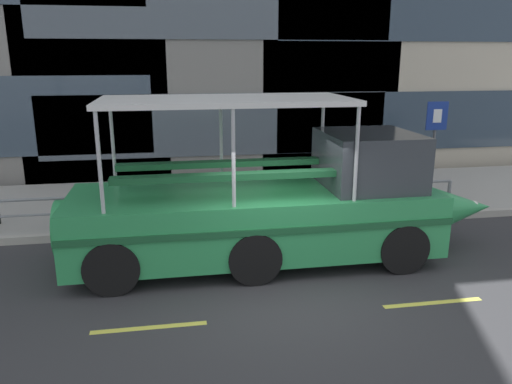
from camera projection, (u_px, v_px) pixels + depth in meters
ground_plane at (283, 286)px, 9.22m from camera, size 120.00×120.00×0.00m
sidewalk at (241, 199)px, 14.52m from camera, size 32.00×4.80×0.18m
curb_edge at (255, 226)px, 12.15m from camera, size 32.00×0.18×0.18m
lane_centreline at (298, 315)px, 8.18m from camera, size 25.80×0.12×0.01m
curb_guardrail at (235, 199)px, 12.24m from camera, size 11.58×0.09×0.79m
parking_sign at (435, 134)px, 13.52m from camera, size 0.60×0.12×2.76m
duck_tour_boat at (281, 207)px, 10.20m from camera, size 9.16×2.49×3.35m
pedestrian_near_bow at (350, 166)px, 14.00m from camera, size 0.21×0.45×1.56m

